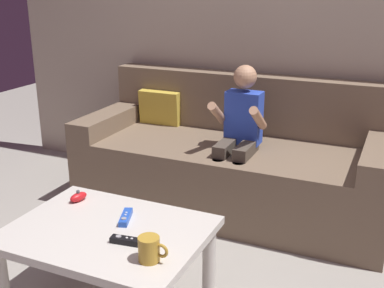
# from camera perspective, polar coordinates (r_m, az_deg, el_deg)

# --- Properties ---
(wall_back) EXTENTS (4.08, 0.05, 2.50)m
(wall_back) POSITION_cam_1_polar(r_m,az_deg,el_deg) (3.26, 10.11, 15.75)
(wall_back) COLOR #B2A38E
(wall_back) RESTS_ON ground
(couch) EXTENTS (1.93, 0.80, 0.82)m
(couch) POSITION_cam_1_polar(r_m,az_deg,el_deg) (3.12, 4.80, -2.21)
(couch) COLOR #75604C
(couch) RESTS_ON ground
(person_seated_on_couch) EXTENTS (0.30, 0.36, 0.94)m
(person_seated_on_couch) POSITION_cam_1_polar(r_m,az_deg,el_deg) (2.85, 5.54, 1.18)
(person_seated_on_couch) COLOR #4C4238
(person_seated_on_couch) RESTS_ON ground
(coffee_table) EXTENTS (0.81, 0.61, 0.43)m
(coffee_table) POSITION_cam_1_polar(r_m,az_deg,el_deg) (2.08, -9.91, -11.59)
(coffee_table) COLOR beige
(coffee_table) RESTS_ON ground
(game_remote_blue_near_edge) EXTENTS (0.08, 0.14, 0.03)m
(game_remote_blue_near_edge) POSITION_cam_1_polar(r_m,az_deg,el_deg) (2.10, -7.84, -8.57)
(game_remote_blue_near_edge) COLOR blue
(game_remote_blue_near_edge) RESTS_ON coffee_table
(nunchuk_red) EXTENTS (0.07, 0.10, 0.05)m
(nunchuk_red) POSITION_cam_1_polar(r_m,az_deg,el_deg) (2.31, -13.28, -6.10)
(nunchuk_red) COLOR red
(nunchuk_red) RESTS_ON coffee_table
(game_remote_black_far_corner) EXTENTS (0.14, 0.05, 0.03)m
(game_remote_black_far_corner) POSITION_cam_1_polar(r_m,az_deg,el_deg) (1.93, -7.61, -11.28)
(game_remote_black_far_corner) COLOR black
(game_remote_black_far_corner) RESTS_ON coffee_table
(coffee_mug) EXTENTS (0.12, 0.08, 0.09)m
(coffee_mug) POSITION_cam_1_polar(r_m,az_deg,el_deg) (1.79, -5.05, -12.29)
(coffee_mug) COLOR #B78C2D
(coffee_mug) RESTS_ON coffee_table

